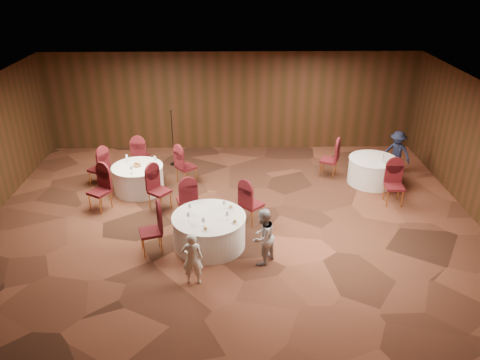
{
  "coord_description": "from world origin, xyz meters",
  "views": [
    {
      "loc": [
        0.03,
        -9.77,
        5.96
      ],
      "look_at": [
        0.2,
        0.2,
        1.1
      ],
      "focal_mm": 35.0,
      "sensor_mm": 36.0,
      "label": 1
    }
  ],
  "objects_px": {
    "table_right": "(372,171)",
    "table_main": "(209,231)",
    "woman_b": "(263,237)",
    "mic_stand": "(173,149)",
    "table_left": "(138,178)",
    "man_c": "(397,152)",
    "woman_a": "(192,259)"
  },
  "relations": [
    {
      "from": "table_right",
      "to": "man_c",
      "type": "bearing_deg",
      "value": 37.4
    },
    {
      "from": "woman_a",
      "to": "woman_b",
      "type": "relative_size",
      "value": 0.9
    },
    {
      "from": "mic_stand",
      "to": "woman_b",
      "type": "relative_size",
      "value": 1.36
    },
    {
      "from": "table_main",
      "to": "man_c",
      "type": "bearing_deg",
      "value": 35.12
    },
    {
      "from": "woman_a",
      "to": "man_c",
      "type": "height_order",
      "value": "man_c"
    },
    {
      "from": "table_main",
      "to": "woman_a",
      "type": "distance_m",
      "value": 1.38
    },
    {
      "from": "mic_stand",
      "to": "woman_b",
      "type": "xyz_separation_m",
      "value": [
        2.44,
        -5.18,
        0.12
      ]
    },
    {
      "from": "mic_stand",
      "to": "woman_b",
      "type": "height_order",
      "value": "mic_stand"
    },
    {
      "from": "table_left",
      "to": "table_right",
      "type": "bearing_deg",
      "value": 3.52
    },
    {
      "from": "woman_b",
      "to": "table_right",
      "type": "bearing_deg",
      "value": 175.95
    },
    {
      "from": "table_main",
      "to": "mic_stand",
      "type": "height_order",
      "value": "mic_stand"
    },
    {
      "from": "table_left",
      "to": "man_c",
      "type": "bearing_deg",
      "value": 8.2
    },
    {
      "from": "mic_stand",
      "to": "table_main",
      "type": "bearing_deg",
      "value": -73.97
    },
    {
      "from": "table_left",
      "to": "woman_b",
      "type": "height_order",
      "value": "woman_b"
    },
    {
      "from": "table_left",
      "to": "table_right",
      "type": "height_order",
      "value": "same"
    },
    {
      "from": "table_right",
      "to": "table_main",
      "type": "bearing_deg",
      "value": -145.34
    },
    {
      "from": "table_left",
      "to": "mic_stand",
      "type": "height_order",
      "value": "mic_stand"
    },
    {
      "from": "woman_b",
      "to": "table_main",
      "type": "bearing_deg",
      "value": -83.22
    },
    {
      "from": "woman_a",
      "to": "mic_stand",
      "type": "bearing_deg",
      "value": -81.63
    },
    {
      "from": "table_right",
      "to": "table_left",
      "type": "bearing_deg",
      "value": -176.48
    },
    {
      "from": "woman_b",
      "to": "table_left",
      "type": "bearing_deg",
      "value": -99.15
    },
    {
      "from": "table_right",
      "to": "mic_stand",
      "type": "height_order",
      "value": "mic_stand"
    },
    {
      "from": "woman_b",
      "to": "man_c",
      "type": "distance_m",
      "value": 6.15
    },
    {
      "from": "table_main",
      "to": "woman_a",
      "type": "bearing_deg",
      "value": -101.28
    },
    {
      "from": "woman_a",
      "to": "table_right",
      "type": "bearing_deg",
      "value": -138.53
    },
    {
      "from": "table_main",
      "to": "table_left",
      "type": "xyz_separation_m",
      "value": [
        -2.06,
        2.71,
        -0.0
      ]
    },
    {
      "from": "mic_stand",
      "to": "man_c",
      "type": "distance_m",
      "value": 6.71
    },
    {
      "from": "table_main",
      "to": "man_c",
      "type": "height_order",
      "value": "man_c"
    },
    {
      "from": "table_right",
      "to": "woman_b",
      "type": "xyz_separation_m",
      "value": [
        -3.36,
        -3.8,
        0.26
      ]
    },
    {
      "from": "table_main",
      "to": "woman_b",
      "type": "distance_m",
      "value": 1.36
    },
    {
      "from": "table_right",
      "to": "woman_b",
      "type": "height_order",
      "value": "woman_b"
    },
    {
      "from": "table_main",
      "to": "table_left",
      "type": "relative_size",
      "value": 1.18
    }
  ]
}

